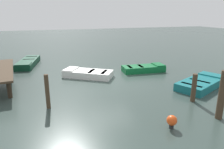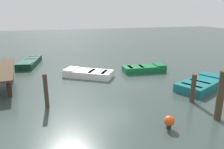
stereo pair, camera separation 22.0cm
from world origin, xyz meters
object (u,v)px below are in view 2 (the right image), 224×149
(mooring_piling_far_right, at_px, (220,96))
(rowboat_dark_green, at_px, (30,62))
(rowboat_white, at_px, (88,73))
(mooring_piling_near_left, at_px, (193,88))
(mooring_piling_mid_right, at_px, (46,91))
(rowboat_green, at_px, (144,69))
(marker_buoy, at_px, (169,121))
(rowboat_teal, at_px, (202,83))

(mooring_piling_far_right, bearing_deg, rowboat_dark_green, 32.34)
(rowboat_white, xyz_separation_m, mooring_piling_near_left, (-5.19, -3.66, 0.42))
(mooring_piling_near_left, bearing_deg, mooring_piling_mid_right, 77.84)
(rowboat_green, xyz_separation_m, marker_buoy, (-6.90, 2.43, 0.07))
(marker_buoy, bearing_deg, rowboat_white, 11.59)
(rowboat_green, height_order, rowboat_white, same)
(rowboat_green, xyz_separation_m, mooring_piling_mid_right, (-3.87, 6.35, 0.51))
(mooring_piling_far_right, relative_size, marker_buoy, 3.88)
(rowboat_white, height_order, rowboat_dark_green, same)
(rowboat_green, distance_m, marker_buoy, 7.31)
(mooring_piling_mid_right, height_order, marker_buoy, mooring_piling_mid_right)
(rowboat_green, height_order, rowboat_dark_green, same)
(rowboat_green, distance_m, mooring_piling_far_right, 6.89)
(rowboat_white, relative_size, mooring_piling_near_left, 2.49)
(rowboat_dark_green, distance_m, mooring_piling_far_right, 13.34)
(mooring_piling_far_right, bearing_deg, mooring_piling_near_left, -4.77)
(rowboat_dark_green, height_order, marker_buoy, marker_buoy)
(rowboat_dark_green, xyz_separation_m, mooring_piling_far_right, (-11.26, -7.13, 0.71))
(rowboat_dark_green, bearing_deg, mooring_piling_far_right, 42.90)
(rowboat_dark_green, bearing_deg, rowboat_teal, 58.29)
(rowboat_dark_green, bearing_deg, rowboat_green, 69.93)
(mooring_piling_mid_right, bearing_deg, rowboat_white, -33.05)
(rowboat_white, bearing_deg, mooring_piling_far_right, 151.05)
(rowboat_green, height_order, mooring_piling_far_right, mooring_piling_far_right)
(rowboat_white, bearing_deg, mooring_piling_mid_right, 90.79)
(rowboat_teal, distance_m, mooring_piling_mid_right, 7.91)
(marker_buoy, bearing_deg, rowboat_teal, -51.54)
(rowboat_dark_green, relative_size, mooring_piling_far_right, 2.07)
(rowboat_green, xyz_separation_m, rowboat_white, (-0.00, 3.84, -0.00))
(rowboat_white, distance_m, rowboat_dark_green, 5.70)
(rowboat_white, distance_m, mooring_piling_far_right, 7.73)
(mooring_piling_mid_right, distance_m, mooring_piling_far_right, 6.73)
(rowboat_white, xyz_separation_m, rowboat_dark_green, (4.41, 3.61, -0.00))
(rowboat_green, bearing_deg, rowboat_teal, -63.25)
(rowboat_white, relative_size, mooring_piling_mid_right, 2.17)
(rowboat_white, bearing_deg, rowboat_green, -146.09)
(rowboat_teal, height_order, mooring_piling_far_right, mooring_piling_far_right)
(rowboat_dark_green, bearing_deg, mooring_piling_near_left, 47.65)
(mooring_piling_mid_right, bearing_deg, mooring_piling_near_left, -102.16)
(rowboat_teal, height_order, mooring_piling_mid_right, mooring_piling_mid_right)
(rowboat_teal, bearing_deg, rowboat_green, 87.36)
(rowboat_dark_green, relative_size, mooring_piling_near_left, 3.04)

